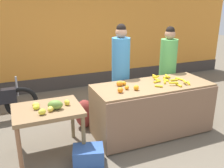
{
  "coord_description": "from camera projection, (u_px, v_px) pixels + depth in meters",
  "views": [
    {
      "loc": [
        -1.79,
        -3.46,
        2.27
      ],
      "look_at": [
        -0.28,
        0.15,
        0.95
      ],
      "focal_mm": 39.82,
      "sensor_mm": 36.0,
      "label": 1
    }
  ],
  "objects": [
    {
      "name": "ground_plane",
      "position": [
        130.0,
        135.0,
        4.4
      ],
      "size": [
        24.0,
        24.0,
        0.0
      ],
      "primitive_type": "plane",
      "color": "#665B4C"
    },
    {
      "name": "market_wall_back",
      "position": [
        80.0,
        33.0,
        6.57
      ],
      "size": [
        9.45,
        0.23,
        2.97
      ],
      "color": "orange",
      "rests_on": "ground"
    },
    {
      "name": "fruit_stall_counter",
      "position": [
        152.0,
        109.0,
        4.4
      ],
      "size": [
        2.07,
        0.86,
        0.9
      ],
      "color": "olive",
      "rests_on": "ground"
    },
    {
      "name": "side_table_wooden",
      "position": [
        48.0,
        114.0,
        3.69
      ],
      "size": [
        0.99,
        0.77,
        0.77
      ],
      "color": "olive",
      "rests_on": "ground"
    },
    {
      "name": "banana_bunch_pile",
      "position": [
        169.0,
        80.0,
        4.39
      ],
      "size": [
        0.67,
        0.67,
        0.07
      ],
      "color": "yellow",
      "rests_on": "fruit_stall_counter"
    },
    {
      "name": "orange_pile",
      "position": [
        124.0,
        86.0,
        4.05
      ],
      "size": [
        0.37,
        0.39,
        0.09
      ],
      "color": "orange",
      "rests_on": "fruit_stall_counter"
    },
    {
      "name": "mango_papaya_pile",
      "position": [
        51.0,
        106.0,
        3.6
      ],
      "size": [
        0.56,
        0.39,
        0.14
      ],
      "color": "yellow",
      "rests_on": "side_table_wooden"
    },
    {
      "name": "vendor_woman_blue_shirt",
      "position": [
        121.0,
        74.0,
        4.72
      ],
      "size": [
        0.34,
        0.34,
        1.88
      ],
      "color": "#33333D",
      "rests_on": "ground"
    },
    {
      "name": "vendor_woman_green_shirt",
      "position": [
        167.0,
        70.0,
        5.11
      ],
      "size": [
        0.34,
        0.34,
        1.8
      ],
      "color": "#33333D",
      "rests_on": "ground"
    },
    {
      "name": "produce_crate",
      "position": [
        88.0,
        156.0,
        3.61
      ],
      "size": [
        0.51,
        0.43,
        0.26
      ],
      "primitive_type": "cube",
      "rotation": [
        0.0,
        0.0,
        -0.29
      ],
      "color": "#3359A5",
      "rests_on": "ground"
    },
    {
      "name": "produce_sack",
      "position": [
        85.0,
        114.0,
        4.62
      ],
      "size": [
        0.43,
        0.39,
        0.54
      ],
      "primitive_type": "ellipsoid",
      "rotation": [
        0.0,
        0.0,
        2.84
      ],
      "color": "maroon",
      "rests_on": "ground"
    }
  ]
}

